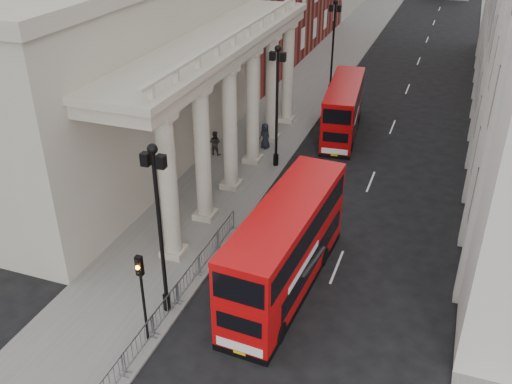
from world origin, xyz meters
TOP-DOWN VIEW (x-y plane):
  - ground at (0.00, 0.00)m, footprint 260.00×260.00m
  - sidewalk_west at (-3.00, 30.00)m, footprint 6.00×140.00m
  - sidewalk_east at (13.50, 30.00)m, footprint 3.00×140.00m
  - kerb at (-0.05, 30.00)m, footprint 0.20×140.00m
  - portico_building at (-10.50, 18.00)m, footprint 9.00×28.00m
  - lamp_post_south at (-0.60, 4.00)m, footprint 1.05×0.44m
  - lamp_post_mid at (-0.60, 20.00)m, footprint 1.05×0.44m
  - lamp_post_north at (-0.60, 36.00)m, footprint 1.05×0.44m
  - traffic_light at (-0.50, 1.98)m, footprint 0.28×0.33m
  - crowd_barriers at (-0.35, 2.23)m, footprint 0.50×18.75m
  - bus_near at (3.95, 7.58)m, footprint 3.21×10.71m
  - bus_far at (2.44, 27.23)m, footprint 3.21×9.54m
  - pedestrian_a at (-3.30, 13.96)m, footprint 0.70×0.51m
  - pedestrian_b at (-5.24, 20.17)m, footprint 0.89×0.70m
  - pedestrian_c at (-2.24, 22.46)m, footprint 1.11×0.96m

SIDE VIEW (x-z plane):
  - ground at x=0.00m, z-range 0.00..0.00m
  - sidewalk_west at x=-3.00m, z-range 0.00..0.12m
  - sidewalk_east at x=13.50m, z-range 0.00..0.12m
  - kerb at x=-0.05m, z-range 0.00..0.14m
  - crowd_barriers at x=-0.35m, z-range 0.12..1.22m
  - pedestrian_a at x=-3.30m, z-range 0.12..1.88m
  - pedestrian_b at x=-5.24m, z-range 0.12..1.90m
  - pedestrian_c at x=-2.24m, z-range 0.12..2.03m
  - bus_far at x=2.44m, z-range 0.09..4.13m
  - bus_near at x=3.95m, z-range 0.10..4.66m
  - traffic_light at x=-0.50m, z-range 0.96..5.26m
  - lamp_post_south at x=-0.60m, z-range 0.75..9.07m
  - lamp_post_mid at x=-0.60m, z-range 0.75..9.07m
  - lamp_post_north at x=-0.60m, z-range 0.75..9.07m
  - portico_building at x=-10.50m, z-range 0.00..12.00m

